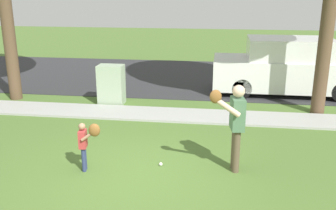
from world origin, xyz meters
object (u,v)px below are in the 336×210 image
at_px(person_child, 86,140).
at_px(utility_cabinet, 111,85).
at_px(person_adult, 235,119).
at_px(baseball, 161,164).
at_px(parked_van_white, 288,68).

bearing_deg(person_child, utility_cabinet, 91.72).
xyz_separation_m(person_adult, baseball, (-1.46, -0.01, -1.04)).
height_order(person_adult, utility_cabinet, person_adult).
xyz_separation_m(person_adult, parked_van_white, (1.95, 6.14, -0.17)).
bearing_deg(person_adult, utility_cabinet, -56.86).
relative_size(baseball, parked_van_white, 0.01).
relative_size(person_adult, baseball, 23.73).
bearing_deg(parked_van_white, utility_cabinet, 19.57).
relative_size(utility_cabinet, parked_van_white, 0.24).
bearing_deg(baseball, utility_cabinet, 118.07).
relative_size(person_child, utility_cabinet, 0.86).
distance_m(baseball, utility_cabinet, 4.75).
distance_m(person_adult, person_child, 2.92).
height_order(person_child, utility_cabinet, utility_cabinet).
bearing_deg(parked_van_white, person_child, 53.92).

